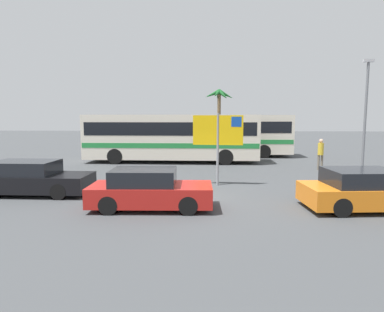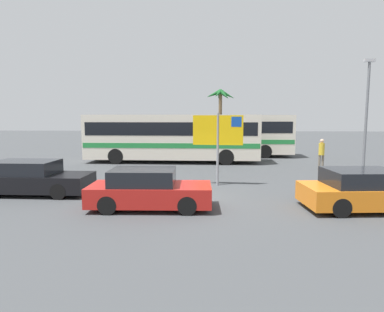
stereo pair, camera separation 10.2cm
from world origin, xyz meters
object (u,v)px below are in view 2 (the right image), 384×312
object	(u,v)px
ferry_sign	(219,133)
car_orange	(367,190)
car_red	(148,190)
bus_front_coach	(172,136)
bus_rear_coach	(217,133)
pedestrian_crossing_lot	(321,152)
car_black	(31,178)

from	to	relation	value
ferry_sign	car_orange	world-z (taller)	ferry_sign
car_red	bus_front_coach	bearing A→B (deg)	90.48
bus_rear_coach	car_red	size ratio (longest dim) A/B	2.81
car_orange	pedestrian_crossing_lot	distance (m)	8.34
bus_rear_coach	car_orange	xyz separation A→B (m)	(4.69, -14.66, -1.15)
bus_front_coach	car_black	bearing A→B (deg)	-115.03
bus_rear_coach	pedestrian_crossing_lot	world-z (taller)	bus_rear_coach
bus_front_coach	ferry_sign	bearing A→B (deg)	-68.36
bus_front_coach	pedestrian_crossing_lot	world-z (taller)	bus_front_coach
bus_rear_coach	car_orange	distance (m)	15.44
car_black	pedestrian_crossing_lot	distance (m)	14.99
bus_rear_coach	pedestrian_crossing_lot	bearing A→B (deg)	-47.45
bus_front_coach	pedestrian_crossing_lot	distance (m)	9.35
car_black	car_red	bearing A→B (deg)	-19.35
bus_rear_coach	pedestrian_crossing_lot	size ratio (longest dim) A/B	6.40
car_black	pedestrian_crossing_lot	size ratio (longest dim) A/B	2.53
ferry_sign	pedestrian_crossing_lot	world-z (taller)	ferry_sign
ferry_sign	car_orange	distance (m)	6.22
car_black	bus_rear_coach	bearing A→B (deg)	60.51
bus_front_coach	car_orange	world-z (taller)	bus_front_coach
car_orange	bus_rear_coach	bearing A→B (deg)	102.72
bus_front_coach	car_black	distance (m)	10.63
car_orange	car_black	xyz separation A→B (m)	(-12.16, 1.48, -0.00)
car_orange	pedestrian_crossing_lot	bearing A→B (deg)	76.69
car_orange	car_black	world-z (taller)	same
car_red	car_orange	bearing A→B (deg)	0.07
ferry_sign	car_red	xyz separation A→B (m)	(-2.40, -3.93, -1.69)
ferry_sign	pedestrian_crossing_lot	size ratio (longest dim) A/B	1.79
car_orange	pedestrian_crossing_lot	size ratio (longest dim) A/B	2.43
bus_front_coach	bus_rear_coach	size ratio (longest dim) A/B	1.00
ferry_sign	car_black	bearing A→B (deg)	-159.53
bus_rear_coach	car_orange	world-z (taller)	bus_rear_coach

